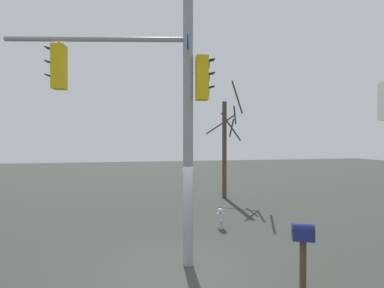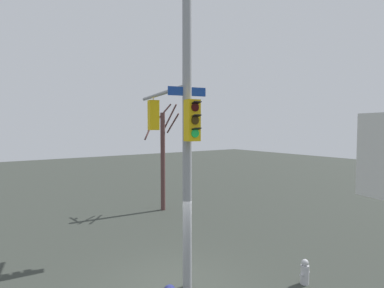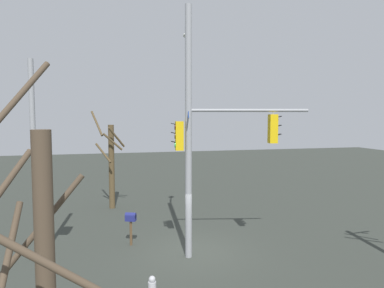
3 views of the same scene
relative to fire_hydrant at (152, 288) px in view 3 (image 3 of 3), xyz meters
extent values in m
plane|color=#323630|center=(-3.26, 2.09, -0.34)|extent=(80.00, 80.00, 0.00)
cylinder|color=gray|center=(-2.90, 1.81, 4.46)|extent=(0.25, 0.25, 9.60)
cylinder|color=silver|center=(-4.03, 2.04, 8.71)|extent=(2.29, 0.57, 0.10)
ellipsoid|color=silver|center=(-5.17, 2.28, 8.63)|extent=(0.66, 0.48, 0.20)
cylinder|color=gray|center=(-2.43, 4.04, 5.35)|extent=(1.05, 4.50, 0.12)
cube|color=gold|center=(-2.24, 4.96, 4.65)|extent=(0.40, 0.35, 1.10)
cylinder|color=#2F0403|center=(-2.21, 5.13, 4.99)|extent=(0.22, 0.06, 0.22)
cube|color=black|center=(-2.20, 5.20, 5.11)|extent=(0.23, 0.19, 0.06)
cylinder|color=#352504|center=(-2.21, 5.13, 4.65)|extent=(0.22, 0.06, 0.22)
cube|color=black|center=(-2.20, 5.20, 4.77)|extent=(0.23, 0.19, 0.06)
cylinder|color=#19D147|center=(-2.21, 5.13, 4.31)|extent=(0.22, 0.06, 0.22)
cube|color=black|center=(-2.20, 5.20, 4.43)|extent=(0.23, 0.19, 0.06)
cylinder|color=gray|center=(-2.24, 4.96, 5.27)|extent=(0.04, 0.04, 0.15)
cube|color=gold|center=(-2.97, 1.47, 4.38)|extent=(0.39, 0.34, 1.10)
cylinder|color=#2F0403|center=(-2.99, 1.30, 4.72)|extent=(0.22, 0.06, 0.22)
cube|color=black|center=(-3.00, 1.23, 4.84)|extent=(0.23, 0.18, 0.06)
cylinder|color=#352504|center=(-2.99, 1.30, 4.38)|extent=(0.22, 0.06, 0.22)
cube|color=black|center=(-3.00, 1.23, 4.50)|extent=(0.23, 0.18, 0.06)
cylinder|color=#19D147|center=(-2.99, 1.30, 4.04)|extent=(0.22, 0.06, 0.22)
cube|color=black|center=(-3.00, 1.23, 4.16)|extent=(0.23, 0.18, 0.06)
cube|color=navy|center=(-2.90, 1.81, 5.18)|extent=(1.08, 0.28, 0.24)
cube|color=white|center=(-2.89, 1.82, 5.18)|extent=(0.97, 0.24, 0.18)
cylinder|color=gray|center=(-3.75, -3.82, 3.42)|extent=(0.19, 0.19, 7.54)
cube|color=silver|center=(-3.66, -3.52, 3.86)|extent=(0.46, 0.52, 1.02)
sphere|color=#B2B2B7|center=(0.00, 0.00, 0.29)|extent=(0.20, 0.20, 0.20)
cylinder|color=#B2B2B7|center=(-0.14, 0.00, -0.04)|extent=(0.10, 0.09, 0.09)
cube|color=#4C3823|center=(-4.72, -0.28, 0.18)|extent=(0.10, 0.10, 1.05)
cube|color=navy|center=(-4.72, -0.28, 0.83)|extent=(0.40, 0.50, 0.24)
cylinder|color=navy|center=(-4.72, -0.28, 0.95)|extent=(0.40, 0.50, 0.24)
cylinder|color=#493B2C|center=(5.06, -2.61, 5.13)|extent=(1.21, 1.12, 1.62)
cylinder|color=#493B2C|center=(5.33, -2.58, 4.21)|extent=(1.12, 0.58, 0.93)
cylinder|color=#493B2C|center=(6.42, -2.12, 3.77)|extent=(0.22, 1.74, 1.18)
cylinder|color=#493B2C|center=(4.97, -2.23, 3.55)|extent=(0.44, 1.28, 1.49)
cylinder|color=#493B2C|center=(5.53, -2.46, 3.52)|extent=(0.88, 0.17, 0.97)
cylinder|color=#4F3F27|center=(-11.19, -0.91, 2.14)|extent=(0.34, 0.34, 4.96)
cylinder|color=#4F3F27|center=(-10.80, -1.37, 3.01)|extent=(1.06, 0.93, 1.08)
cylinder|color=#4F3F27|center=(-10.76, -0.61, 3.90)|extent=(0.75, 1.00, 1.21)
cylinder|color=#4F3F27|center=(-10.67, -0.83, 3.65)|extent=(0.29, 1.13, 1.04)
cylinder|color=#4F3F27|center=(-10.90, -1.70, 4.71)|extent=(1.69, 0.71, 1.43)
camera|label=1|loc=(-10.43, 3.42, 2.80)|focal=28.56mm
camera|label=2|loc=(-7.75, -5.25, 4.20)|focal=29.05mm
camera|label=3|loc=(10.23, -1.31, 5.14)|focal=33.34mm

